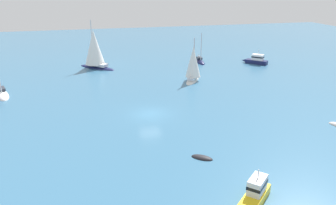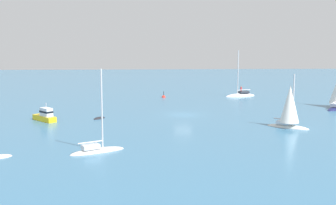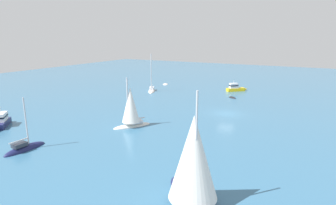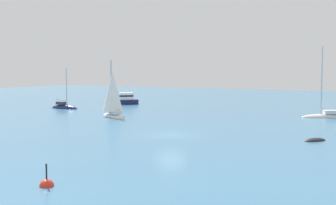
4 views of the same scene
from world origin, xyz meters
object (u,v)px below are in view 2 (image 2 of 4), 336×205
at_px(launch, 44,116).
at_px(dinghy, 99,119).
at_px(yacht, 97,150).
at_px(yacht_1, 289,108).
at_px(channel_buoy, 164,97).
at_px(ketch, 240,95).

bearing_deg(launch, dinghy, -123.26).
bearing_deg(yacht, yacht_1, -2.52).
height_order(launch, yacht_1, yacht_1).
bearing_deg(channel_buoy, dinghy, 154.67).
distance_m(ketch, dinghy, 31.67).
relative_size(launch, ketch, 0.48).
bearing_deg(ketch, launch, 17.32).
relative_size(ketch, channel_buoy, 6.02).
bearing_deg(dinghy, yacht, -136.47).
bearing_deg(channel_buoy, ketch, -86.85).
bearing_deg(ketch, yacht_1, 72.52).
distance_m(yacht, yacht_1, 25.13).
distance_m(launch, yacht, 18.71).
relative_size(ketch, yacht_1, 1.27).
height_order(ketch, yacht, ketch).
bearing_deg(ketch, channel_buoy, -15.25).
bearing_deg(dinghy, yacht_1, -67.93).
height_order(yacht, channel_buoy, yacht).
xyz_separation_m(dinghy, yacht, (-17.82, -1.62, 0.18)).
bearing_deg(ketch, dinghy, 22.98).
xyz_separation_m(launch, yacht_1, (-5.76, -31.37, 1.77)).
xyz_separation_m(yacht, yacht_1, (10.76, -22.59, 2.28)).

